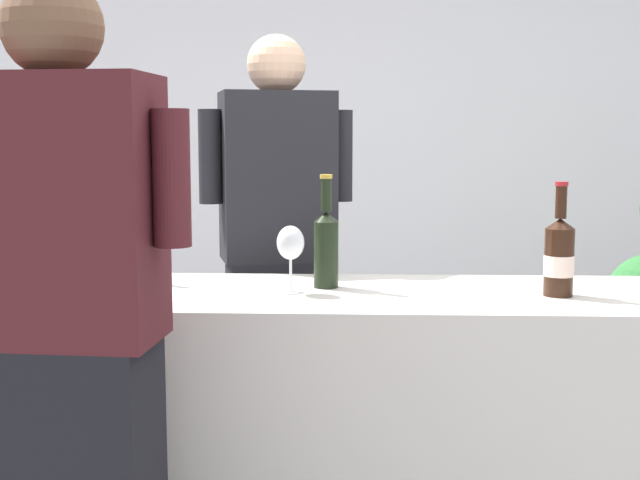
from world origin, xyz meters
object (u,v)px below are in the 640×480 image
Objects in this scene: wine_bottle_4 at (326,245)px; person_guest at (66,384)px; wine_glass at (291,245)px; wine_bottle_1 at (124,242)px; wine_bottle_5 at (559,256)px; person_server at (278,284)px; wine_bottle_0 at (22,244)px; wine_bottle_2 at (11,238)px.

wine_bottle_4 is 0.90m from person_guest.
wine_bottle_1 is at bearing 159.93° from wine_glass.
wine_bottle_5 is 0.19× the size of person_guest.
wine_bottle_4 reaches higher than wine_bottle_5.
wine_bottle_4 is at bearing -69.55° from person_server.
person_guest is (-0.55, -0.68, -0.22)m from wine_bottle_4.
wine_bottle_5 is at bearing -9.33° from wine_bottle_1.
wine_bottle_0 is 0.92m from wine_bottle_4.
wine_bottle_4 is 0.66m from wine_bottle_5.
wine_bottle_1 is 1.00× the size of wine_bottle_2.
wine_glass is at bearing -81.26° from person_server.
wine_bottle_2 is 1.00m from wine_bottle_4.
wine_bottle_4 is 0.13m from wine_glass.
person_server is (0.80, 0.40, -0.21)m from wine_bottle_2.
wine_bottle_0 is at bearing 175.15° from wine_bottle_5.
wine_bottle_5 is 1.66× the size of wine_glass.
wine_glass is (0.83, -0.12, 0.02)m from wine_bottle_0.
person_guest is (-1.21, -0.57, -0.21)m from wine_bottle_5.
wine_glass is at bearing -20.07° from wine_bottle_1.
wine_bottle_1 is at bearing -137.79° from person_server.
person_guest reaches higher than wine_bottle_0.
wine_bottle_0 is 0.83m from wine_glass.
wine_bottle_1 is 1.02× the size of wine_bottle_5.
wine_bottle_1 is at bearing 170.67° from wine_bottle_5.
wine_bottle_1 is at bearing 170.35° from wine_bottle_4.
person_server reaches higher than person_guest.
wine_bottle_4 reaches higher than wine_glass.
person_guest is at bearing -83.98° from wine_bottle_1.
wine_bottle_4 reaches higher than wine_bottle_0.
wine_bottle_5 is (1.58, -0.13, -0.01)m from wine_bottle_0.
wine_bottle_1 reaches higher than wine_bottle_5.
person_server is (0.44, 0.40, -0.20)m from wine_bottle_1.
person_server is at bearing 33.21° from wine_bottle_0.
wine_bottle_1 is 0.19× the size of person_guest.
wine_bottle_2 reaches higher than wine_bottle_0.
wine_bottle_1 is 0.19× the size of person_server.
wine_bottle_1 is 0.82m from person_guest.
wine_bottle_0 is 1.59m from wine_bottle_5.
wine_bottle_1 is 0.57m from wine_glass.
wine_glass is 0.64m from person_server.
wine_bottle_5 is at bearing 25.36° from person_guest.
wine_glass is 0.78m from person_guest.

